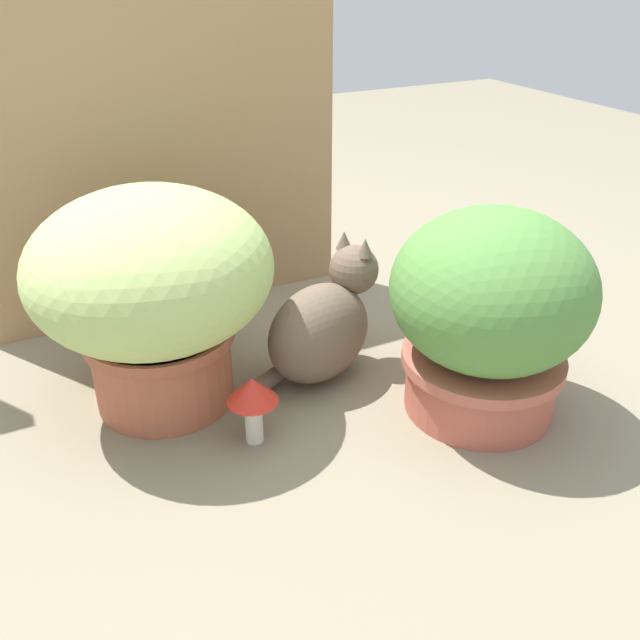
% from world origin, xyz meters
% --- Properties ---
extents(ground_plane, '(6.00, 6.00, 0.00)m').
position_xyz_m(ground_plane, '(0.00, 0.00, 0.00)').
color(ground_plane, gray).
extents(cardboard_backdrop, '(0.92, 0.03, 0.96)m').
position_xyz_m(cardboard_backdrop, '(-0.03, 0.55, 0.48)').
color(cardboard_backdrop, '#A98256').
rests_on(cardboard_backdrop, ground).
extents(grass_planter, '(0.48, 0.48, 0.46)m').
position_xyz_m(grass_planter, '(-0.17, 0.14, 0.27)').
color(grass_planter, '#AE5B3F').
rests_on(grass_planter, ground).
extents(leafy_planter, '(0.39, 0.39, 0.43)m').
position_xyz_m(leafy_planter, '(0.41, -0.18, 0.23)').
color(leafy_planter, '#B75A48').
rests_on(leafy_planter, ground).
extents(cat, '(0.39, 0.25, 0.32)m').
position_xyz_m(cat, '(0.18, 0.08, 0.12)').
color(cat, brown).
rests_on(cat, ground).
extents(mushroom_ornament_red, '(0.10, 0.10, 0.14)m').
position_xyz_m(mushroom_ornament_red, '(-0.05, -0.07, 0.11)').
color(mushroom_ornament_red, silver).
rests_on(mushroom_ornament_red, ground).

